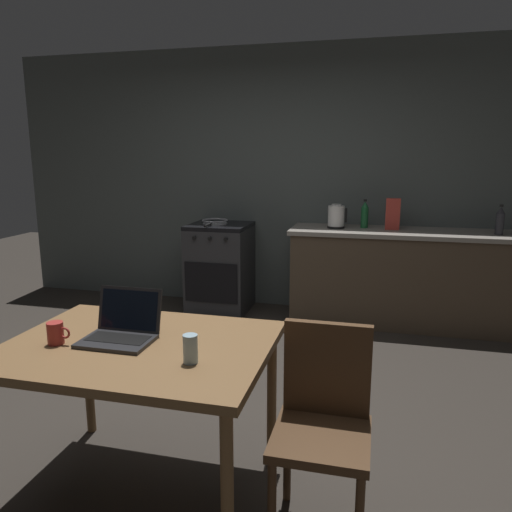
% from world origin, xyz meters
% --- Properties ---
extents(ground_plane, '(12.00, 12.00, 0.00)m').
position_xyz_m(ground_plane, '(0.00, 0.00, 0.00)').
color(ground_plane, '#2D2823').
extents(back_wall, '(6.40, 0.10, 2.67)m').
position_xyz_m(back_wall, '(0.30, 2.36, 1.33)').
color(back_wall, '#4B5250').
rests_on(back_wall, ground_plane).
extents(kitchen_counter, '(2.16, 0.64, 0.90)m').
position_xyz_m(kitchen_counter, '(1.33, 2.01, 0.45)').
color(kitchen_counter, '#4C3D2D').
rests_on(kitchen_counter, ground_plane).
extents(stove_oven, '(0.60, 0.62, 0.90)m').
position_xyz_m(stove_oven, '(-0.50, 2.00, 0.45)').
color(stove_oven, '#2D2D30').
rests_on(stove_oven, ground_plane).
extents(dining_table, '(1.20, 0.90, 0.75)m').
position_xyz_m(dining_table, '(0.02, -0.78, 0.68)').
color(dining_table, brown).
rests_on(dining_table, ground_plane).
extents(chair, '(0.40, 0.40, 0.89)m').
position_xyz_m(chair, '(0.87, -0.78, 0.51)').
color(chair, '#4C331E').
rests_on(chair, ground_plane).
extents(laptop, '(0.32, 0.28, 0.22)m').
position_xyz_m(laptop, '(-0.08, -0.76, 0.80)').
color(laptop, '#232326').
rests_on(laptop, dining_table).
extents(electric_kettle, '(0.19, 0.16, 0.23)m').
position_xyz_m(electric_kettle, '(0.67, 2.01, 1.01)').
color(electric_kettle, black).
rests_on(electric_kettle, kitchen_counter).
extents(bottle, '(0.07, 0.07, 0.26)m').
position_xyz_m(bottle, '(2.10, 1.96, 1.03)').
color(bottle, '#2D2D33').
rests_on(bottle, kitchen_counter).
extents(frying_pan, '(0.27, 0.44, 0.05)m').
position_xyz_m(frying_pan, '(-0.55, 1.98, 0.93)').
color(frying_pan, gray).
rests_on(frying_pan, stove_oven).
extents(coffee_mug, '(0.11, 0.07, 0.10)m').
position_xyz_m(coffee_mug, '(-0.34, -0.88, 0.80)').
color(coffee_mug, '#9E2D28').
rests_on(coffee_mug, dining_table).
extents(drinking_glass, '(0.06, 0.06, 0.12)m').
position_xyz_m(drinking_glass, '(0.33, -0.92, 0.81)').
color(drinking_glass, '#99B7C6').
rests_on(drinking_glass, dining_table).
extents(cereal_box, '(0.13, 0.05, 0.29)m').
position_xyz_m(cereal_box, '(1.19, 2.03, 1.05)').
color(cereal_box, '#B2382D').
rests_on(cereal_box, kitchen_counter).
extents(bottle_b, '(0.07, 0.07, 0.27)m').
position_xyz_m(bottle_b, '(0.93, 2.09, 1.03)').
color(bottle_b, '#19592D').
rests_on(bottle_b, kitchen_counter).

